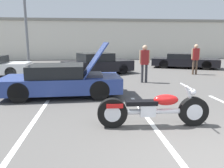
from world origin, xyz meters
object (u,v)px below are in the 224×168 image
Objects in this scene: parked_car_mid_left_row at (97,64)px; spectator_near_motorcycle at (196,56)px; show_car_hood_open at (62,80)px; parked_car_mid_right_row at (184,61)px; motorcycle at (153,109)px; spectator_midground at (145,60)px.

parked_car_mid_left_row is 2.51× the size of spectator_near_motorcycle.
parked_car_mid_right_row is (8.16, 7.81, -0.04)m from show_car_hood_open.
parked_car_mid_right_row reaches higher than motorcycle.
motorcycle is 5.71m from spectator_midground.
spectator_near_motorcycle is at bearing -79.32° from parked_car_mid_right_row.
parked_car_mid_right_row is 2.79× the size of spectator_midground.
motorcycle is at bearing -93.28° from parked_car_mid_right_row.
show_car_hood_open reaches higher than spectator_near_motorcycle.
parked_car_mid_right_row is at bearing -2.40° from parked_car_mid_left_row.
spectator_near_motorcycle is at bearing 60.31° from motorcycle.
parked_car_mid_left_row is at bearing -136.07° from parked_car_mid_right_row.
spectator_midground is at bearing -148.59° from spectator_near_motorcycle.
parked_car_mid_right_row is at bearing 50.98° from spectator_midground.
spectator_midground is (-4.48, -5.53, 0.56)m from parked_car_mid_right_row.
parked_car_mid_left_row reaches higher than parked_car_mid_right_row.
motorcycle is 0.58× the size of parked_car_mid_left_row.
parked_car_mid_right_row is at bearing 76.87° from spectator_near_motorcycle.
spectator_near_motorcycle is (-0.76, -3.26, 0.56)m from parked_car_mid_right_row.
parked_car_mid_left_row is at bearing 72.91° from show_car_hood_open.
parked_car_mid_right_row is at bearing 65.32° from motorcycle.
show_car_hood_open is 11.30m from parked_car_mid_right_row.
motorcycle is at bearing -54.10° from show_car_hood_open.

